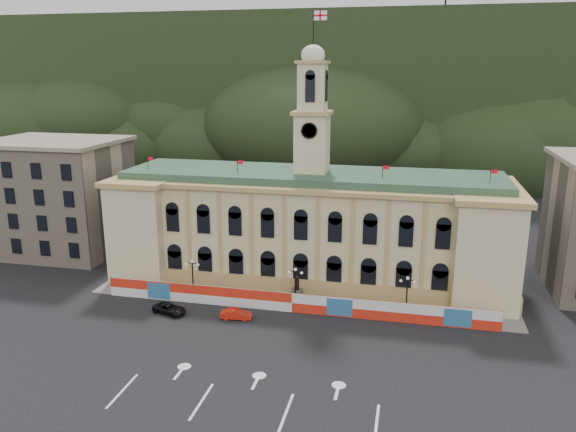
% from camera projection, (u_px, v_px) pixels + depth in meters
% --- Properties ---
extents(ground, '(260.00, 260.00, 0.00)m').
position_uv_depth(ground, '(261.00, 373.00, 56.52)').
color(ground, black).
rests_on(ground, ground).
extents(lane_markings, '(26.00, 10.00, 0.02)m').
position_uv_depth(lane_markings, '(246.00, 401.00, 51.80)').
color(lane_markings, white).
rests_on(lane_markings, ground).
extents(hill_ridge, '(230.00, 80.00, 64.00)m').
position_uv_depth(hill_ridge, '(368.00, 103.00, 166.59)').
color(hill_ridge, black).
rests_on(hill_ridge, ground).
extents(city_hall, '(56.20, 17.60, 37.10)m').
position_uv_depth(city_hall, '(311.00, 225.00, 80.57)').
color(city_hall, beige).
rests_on(city_hall, ground).
extents(side_building_left, '(21.00, 17.00, 18.60)m').
position_uv_depth(side_building_left, '(58.00, 196.00, 92.38)').
color(side_building_left, tan).
rests_on(side_building_left, ground).
extents(hoarding_fence, '(50.00, 0.44, 2.50)m').
position_uv_depth(hoarding_fence, '(293.00, 302.00, 70.40)').
color(hoarding_fence, red).
rests_on(hoarding_fence, ground).
extents(pavement, '(56.00, 5.50, 0.16)m').
position_uv_depth(pavement, '(296.00, 303.00, 73.24)').
color(pavement, slate).
rests_on(pavement, ground).
extents(statue, '(1.40, 1.40, 3.72)m').
position_uv_depth(statue, '(297.00, 294.00, 73.19)').
color(statue, '#595651').
rests_on(statue, ground).
extents(lamp_left, '(1.96, 0.44, 5.15)m').
position_uv_depth(lamp_left, '(193.00, 275.00, 74.72)').
color(lamp_left, black).
rests_on(lamp_left, ground).
extents(lamp_center, '(1.96, 0.44, 5.15)m').
position_uv_depth(lamp_center, '(295.00, 283.00, 71.76)').
color(lamp_center, black).
rests_on(lamp_center, ground).
extents(lamp_right, '(1.96, 0.44, 5.15)m').
position_uv_depth(lamp_right, '(407.00, 293.00, 68.81)').
color(lamp_right, black).
rests_on(lamp_right, ground).
extents(red_sedan, '(2.22, 4.16, 1.27)m').
position_uv_depth(red_sedan, '(236.00, 314.00, 68.53)').
color(red_sedan, red).
rests_on(red_sedan, ground).
extents(black_suv, '(4.51, 5.58, 1.23)m').
position_uv_depth(black_suv, '(170.00, 309.00, 70.07)').
color(black_suv, black).
rests_on(black_suv, ground).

